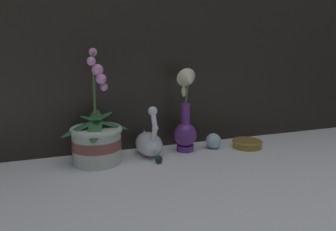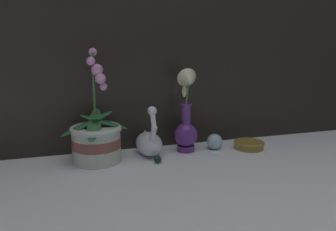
{
  "view_description": "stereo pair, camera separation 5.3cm",
  "coord_description": "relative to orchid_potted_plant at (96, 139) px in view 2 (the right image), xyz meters",
  "views": [
    {
      "loc": [
        -0.42,
        -1.01,
        0.41
      ],
      "look_at": [
        -0.03,
        0.12,
        0.15
      ],
      "focal_mm": 35.0,
      "sensor_mm": 36.0,
      "label": 1
    },
    {
      "loc": [
        -0.37,
        -1.03,
        0.41
      ],
      "look_at": [
        -0.03,
        0.12,
        0.15
      ],
      "focal_mm": 35.0,
      "sensor_mm": 36.0,
      "label": 2
    }
  ],
  "objects": [
    {
      "name": "orchid_potted_plant",
      "position": [
        0.0,
        0.0,
        0.0
      ],
      "size": [
        0.24,
        0.21,
        0.4
      ],
      "color": "beige",
      "rests_on": "ground_plane"
    },
    {
      "name": "swan_figurine",
      "position": [
        0.2,
        0.02,
        -0.03
      ],
      "size": [
        0.1,
        0.19,
        0.2
      ],
      "color": "white",
      "rests_on": "ground_plane"
    },
    {
      "name": "ground_plane",
      "position": [
        0.29,
        -0.12,
        -0.09
      ],
      "size": [
        2.8,
        2.8,
        0.0
      ],
      "primitive_type": "plane",
      "color": "white"
    },
    {
      "name": "glass_sphere",
      "position": [
        0.47,
        0.01,
        -0.05
      ],
      "size": [
        0.06,
        0.06,
        0.06
      ],
      "color": "silver",
      "rests_on": "ground_plane"
    },
    {
      "name": "blue_vase",
      "position": [
        0.35,
        0.01,
        0.04
      ],
      "size": [
        0.09,
        0.11,
        0.33
      ],
      "color": "#602D7F",
      "rests_on": "ground_plane"
    },
    {
      "name": "amber_dish",
      "position": [
        0.6,
        -0.03,
        -0.07
      ],
      "size": [
        0.12,
        0.12,
        0.03
      ],
      "color": "olive",
      "rests_on": "ground_plane"
    },
    {
      "name": "glass_bauble",
      "position": [
        0.2,
        -0.08,
        -0.07
      ],
      "size": [
        0.03,
        0.03,
        0.03
      ],
      "color": "#142D23",
      "rests_on": "ground_plane"
    }
  ]
}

